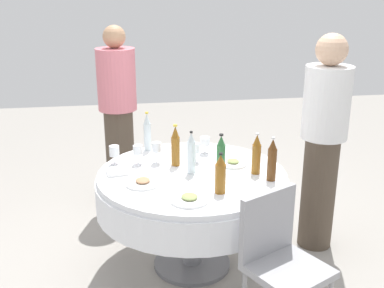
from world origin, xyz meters
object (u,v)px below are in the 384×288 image
object	(u,v)px
wine_glass_north	(196,149)
person_inner	(118,115)
plate_outer	(233,163)
plate_east	(189,199)
chair_north	(279,254)
dining_table	(192,192)
wine_glass_east	(114,152)
bottle_amber_mid	(220,174)
bottle_amber_south	(175,147)
bottle_clear_far	(191,154)
wine_glass_near	(156,148)
wine_glass_far	(205,142)
bottle_clear_inner	(147,133)
plate_left	(143,182)
bottle_brown_west	(272,160)
wine_glass_mid	(138,150)
bottle_green_near	(221,157)
bottle_amber_north	(256,155)
person_south	(323,140)

from	to	relation	value
wine_glass_north	person_inner	world-z (taller)	person_inner
plate_outer	plate_east	bearing A→B (deg)	143.73
person_inner	chair_north	world-z (taller)	person_inner
dining_table	wine_glass_north	xyz separation A→B (m)	(0.19, -0.06, 0.25)
wine_glass_east	plate_east	world-z (taller)	wine_glass_east
bottle_amber_mid	plate_east	world-z (taller)	bottle_amber_mid
bottle_amber_south	bottle_clear_far	xyz separation A→B (m)	(-0.16, -0.09, -0.00)
dining_table	wine_glass_near	bearing A→B (deg)	46.05
dining_table	wine_glass_far	xyz separation A→B (m)	(0.37, -0.16, 0.24)
bottle_clear_far	wine_glass_far	xyz separation A→B (m)	(0.38, -0.16, -0.05)
bottle_clear_inner	plate_outer	bearing A→B (deg)	-124.67
bottle_amber_mid	plate_left	distance (m)	0.52
bottle_brown_west	wine_glass_far	distance (m)	0.67
plate_east	chair_north	world-z (taller)	chair_north
wine_glass_mid	wine_glass_east	xyz separation A→B (m)	(0.02, 0.17, -0.01)
bottle_amber_mid	plate_left	bearing A→B (deg)	66.51
bottle_clear_inner	chair_north	xyz separation A→B (m)	(-1.26, -0.66, -0.36)
plate_east	plate_left	distance (m)	0.39
wine_glass_far	bottle_green_near	bearing A→B (deg)	-177.75
bottle_clear_far	wine_glass_north	distance (m)	0.21
bottle_brown_west	bottle_amber_north	bearing A→B (deg)	27.57
bottle_amber_south	plate_east	bearing A→B (deg)	-178.72
bottle_amber_north	wine_glass_near	distance (m)	0.72
dining_table	person_inner	distance (m)	1.28
wine_glass_north	plate_east	bearing A→B (deg)	167.43
wine_glass_north	plate_outer	xyz separation A→B (m)	(-0.09, -0.26, -0.09)
plate_left	wine_glass_east	bearing A→B (deg)	25.04
bottle_amber_south	dining_table	bearing A→B (deg)	-148.32
person_inner	plate_left	bearing A→B (deg)	-106.79
bottle_amber_north	bottle_clear_inner	bearing A→B (deg)	50.02
bottle_amber_north	wine_glass_north	bearing A→B (deg)	54.20
bottle_brown_west	bottle_amber_mid	size ratio (longest dim) A/B	1.14
plate_left	person_inner	xyz separation A→B (m)	(1.30, 0.15, 0.11)
wine_glass_near	wine_glass_east	size ratio (longest dim) A/B	1.13
bottle_green_near	person_south	world-z (taller)	person_south
dining_table	wine_glass_east	distance (m)	0.63
plate_outer	person_inner	world-z (taller)	person_inner
bottle_clear_inner	wine_glass_near	distance (m)	0.30
wine_glass_near	chair_north	distance (m)	1.19
bottle_clear_inner	wine_glass_near	xyz separation A→B (m)	(-0.29, -0.05, -0.03)
wine_glass_north	plate_left	size ratio (longest dim) A/B	0.62
bottle_clear_inner	person_inner	world-z (taller)	person_inner
bottle_brown_west	wine_glass_near	size ratio (longest dim) A/B	1.90
wine_glass_mid	person_inner	distance (m)	0.94
plate_left	bottle_amber_north	bearing A→B (deg)	-84.97
bottle_amber_south	wine_glass_near	distance (m)	0.15
bottle_amber_mid	wine_glass_east	distance (m)	0.88
bottle_brown_west	wine_glass_near	xyz separation A→B (m)	(0.43, 0.72, -0.03)
bottle_green_near	bottle_amber_south	bearing A→B (deg)	44.71
bottle_amber_south	bottle_amber_north	distance (m)	0.58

